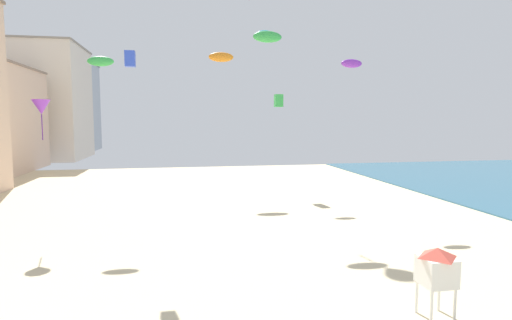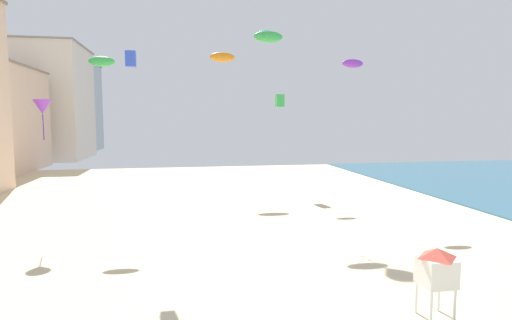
# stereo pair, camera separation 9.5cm
# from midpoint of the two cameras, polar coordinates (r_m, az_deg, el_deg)

# --- Properties ---
(boardwalk_hotel_distant) EXTENTS (18.35, 16.67, 20.07)m
(boardwalk_hotel_distant) POSITION_cam_midpoint_polar(r_m,az_deg,el_deg) (83.66, -28.82, 7.00)
(boardwalk_hotel_distant) COLOR silver
(boardwalk_hotel_distant) RESTS_ON ground
(boardwalk_hotel_furthest) EXTENTS (14.64, 15.28, 19.69)m
(boardwalk_hotel_furthest) POSITION_cam_midpoint_polar(r_m,az_deg,el_deg) (102.08, -25.44, 6.67)
(boardwalk_hotel_furthest) COLOR #ADB7C1
(boardwalk_hotel_furthest) RESTS_ON ground
(lifeguard_stand) EXTENTS (1.10, 1.10, 2.55)m
(lifeguard_stand) POSITION_cam_midpoint_polar(r_m,az_deg,el_deg) (16.34, 23.56, -13.44)
(lifeguard_stand) COLOR white
(lifeguard_stand) RESTS_ON ground
(kite_orange_parafoil) EXTENTS (2.42, 0.67, 0.94)m
(kite_orange_parafoil) POSITION_cam_midpoint_polar(r_m,az_deg,el_deg) (41.44, -4.92, 13.99)
(kite_orange_parafoil) COLOR orange
(kite_purple_parafoil) EXTENTS (1.64, 0.46, 0.64)m
(kite_purple_parafoil) POSITION_cam_midpoint_polar(r_m,az_deg,el_deg) (32.43, 12.99, 12.87)
(kite_purple_parafoil) COLOR purple
(kite_green_parafoil) EXTENTS (1.67, 0.46, 0.65)m
(kite_green_parafoil) POSITION_cam_midpoint_polar(r_m,az_deg,el_deg) (29.44, -20.78, 12.64)
(kite_green_parafoil) COLOR green
(kite_purple_delta) EXTENTS (1.09, 1.09, 2.47)m
(kite_purple_delta) POSITION_cam_midpoint_polar(r_m,az_deg,el_deg) (28.43, -27.65, 6.51)
(kite_purple_delta) COLOR purple
(kite_green_parafoil_2) EXTENTS (2.07, 0.57, 0.80)m
(kite_green_parafoil_2) POSITION_cam_midpoint_polar(r_m,az_deg,el_deg) (30.36, 1.49, 16.66)
(kite_green_parafoil_2) COLOR green
(kite_blue_box) EXTENTS (0.52, 0.52, 0.82)m
(kite_blue_box) POSITION_cam_midpoint_polar(r_m,az_deg,el_deg) (23.59, -17.13, 13.22)
(kite_blue_box) COLOR blue
(kite_green_box) EXTENTS (0.76, 0.76, 1.20)m
(kite_green_box) POSITION_cam_midpoint_polar(r_m,az_deg,el_deg) (40.42, 3.08, 8.19)
(kite_green_box) COLOR green
(kite_cyan_parafoil) EXTENTS (1.56, 0.43, 0.61)m
(kite_cyan_parafoil) POSITION_cam_midpoint_polar(r_m,az_deg,el_deg) (42.34, 1.19, 17.11)
(kite_cyan_parafoil) COLOR #2DB7CC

